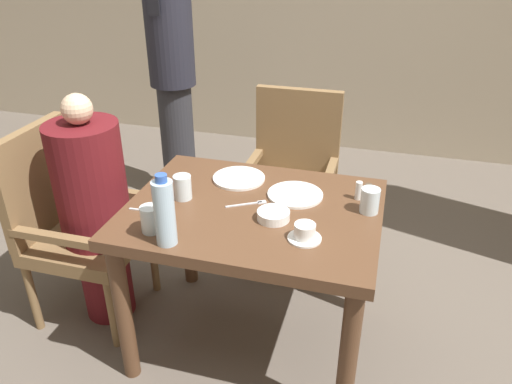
{
  "coord_description": "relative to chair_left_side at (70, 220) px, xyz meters",
  "views": [
    {
      "loc": [
        0.49,
        -1.71,
        1.75
      ],
      "look_at": [
        0.0,
        0.04,
        0.78
      ],
      "focal_mm": 35.0,
      "sensor_mm": 36.0,
      "label": 1
    }
  ],
  "objects": [
    {
      "name": "chair_left_side",
      "position": [
        0.0,
        0.0,
        0.0
      ],
      "size": [
        0.49,
        0.49,
        0.96
      ],
      "color": "brown",
      "rests_on": "ground_plane"
    },
    {
      "name": "glass_tall_near",
      "position": [
        1.37,
        0.09,
        0.26
      ],
      "size": [
        0.08,
        0.08,
        0.1
      ],
      "color": "silver",
      "rests_on": "dining_table"
    },
    {
      "name": "glass_tall_mid",
      "position": [
        0.6,
        -0.01,
        0.26
      ],
      "size": [
        0.08,
        0.08,
        0.1
      ],
      "color": "silver",
      "rests_on": "dining_table"
    },
    {
      "name": "dining_table",
      "position": [
        0.91,
        0.0,
        0.1
      ],
      "size": [
        1.04,
        0.81,
        0.73
      ],
      "color": "brown",
      "rests_on": "ground_plane"
    },
    {
      "name": "plate_main_right",
      "position": [
        0.77,
        0.23,
        0.22
      ],
      "size": [
        0.24,
        0.24,
        0.01
      ],
      "color": "white",
      "rests_on": "dining_table"
    },
    {
      "name": "fork_beside_plate",
      "position": [
        0.89,
        0.02,
        0.21
      ],
      "size": [
        0.16,
        0.1,
        0.0
      ],
      "color": "silver",
      "rests_on": "dining_table"
    },
    {
      "name": "diner_in_left_chair",
      "position": [
        0.14,
        0.0,
        0.07
      ],
      "size": [
        0.32,
        0.32,
        1.14
      ],
      "color": "#5B1419",
      "rests_on": "ground_plane"
    },
    {
      "name": "teacup_with_saucer",
      "position": [
        1.15,
        -0.18,
        0.24
      ],
      "size": [
        0.13,
        0.13,
        0.06
      ],
      "color": "white",
      "rests_on": "dining_table"
    },
    {
      "name": "ground_plane",
      "position": [
        0.91,
        0.0,
        -0.51
      ],
      "size": [
        16.0,
        16.0,
        0.0
      ],
      "primitive_type": "plane",
      "color": "#60564C"
    },
    {
      "name": "plate_main_left",
      "position": [
        1.05,
        0.14,
        0.22
      ],
      "size": [
        0.24,
        0.24,
        0.01
      ],
      "color": "white",
      "rests_on": "dining_table"
    },
    {
      "name": "salt_shaker",
      "position": [
        1.31,
        0.19,
        0.25
      ],
      "size": [
        0.03,
        0.03,
        0.08
      ],
      "color": "white",
      "rests_on": "dining_table"
    },
    {
      "name": "water_bottle",
      "position": [
        0.67,
        -0.33,
        0.34
      ],
      "size": [
        0.08,
        0.08,
        0.28
      ],
      "color": "silver",
      "rests_on": "dining_table"
    },
    {
      "name": "chair_far_side",
      "position": [
        0.91,
        0.79,
        0.0
      ],
      "size": [
        0.49,
        0.49,
        0.96
      ],
      "color": "brown",
      "rests_on": "ground_plane"
    },
    {
      "name": "pepper_shaker",
      "position": [
        1.35,
        0.19,
        0.25
      ],
      "size": [
        0.03,
        0.03,
        0.08
      ],
      "color": "#4C3D2D",
      "rests_on": "dining_table"
    },
    {
      "name": "bowl_small",
      "position": [
        1.01,
        -0.07,
        0.23
      ],
      "size": [
        0.13,
        0.13,
        0.04
      ],
      "color": "white",
      "rests_on": "dining_table"
    },
    {
      "name": "glass_tall_far",
      "position": [
        0.59,
        -0.28,
        0.26
      ],
      "size": [
        0.08,
        0.08,
        0.1
      ],
      "color": "silver",
      "rests_on": "dining_table"
    },
    {
      "name": "standing_host",
      "position": [
        0.0,
        1.25,
        0.43
      ],
      "size": [
        0.3,
        0.34,
        1.76
      ],
      "color": "#2D2D33",
      "rests_on": "ground_plane"
    },
    {
      "name": "knife_beside_plate",
      "position": [
        0.53,
        -0.15,
        0.21
      ],
      "size": [
        0.19,
        0.02,
        0.0
      ],
      "color": "silver",
      "rests_on": "dining_table"
    }
  ]
}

